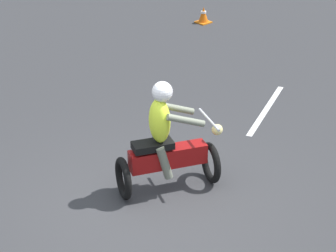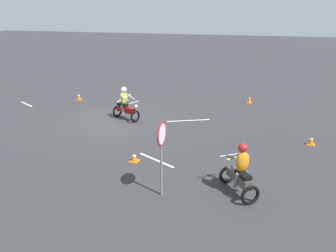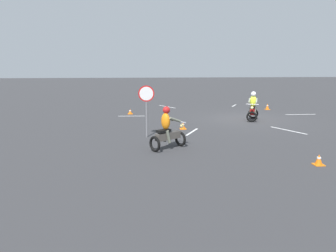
% 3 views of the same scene
% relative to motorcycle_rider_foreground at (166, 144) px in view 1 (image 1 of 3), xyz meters
% --- Properties ---
extents(ground_plane, '(120.00, 120.00, 0.00)m').
position_rel_motorcycle_rider_foreground_xyz_m(ground_plane, '(0.19, -0.46, -0.73)').
color(ground_plane, '#333335').
extents(motorcycle_rider_foreground, '(1.11, 1.54, 1.66)m').
position_rel_motorcycle_rider_foreground_xyz_m(motorcycle_rider_foreground, '(0.00, 0.00, 0.00)').
color(motorcycle_rider_foreground, black).
rests_on(motorcycle_rider_foreground, ground).
extents(traffic_cone_far_right, '(0.32, 0.32, 0.39)m').
position_rel_motorcycle_rider_foreground_xyz_m(traffic_cone_far_right, '(-5.00, 5.74, -0.54)').
color(traffic_cone_far_right, orange).
rests_on(traffic_cone_far_right, ground).
extents(lane_stripe_nw, '(1.02, 2.01, 0.01)m').
position_rel_motorcycle_rider_foreground_xyz_m(lane_stripe_nw, '(-0.74, 3.07, -0.72)').
color(lane_stripe_nw, silver).
rests_on(lane_stripe_nw, ground).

